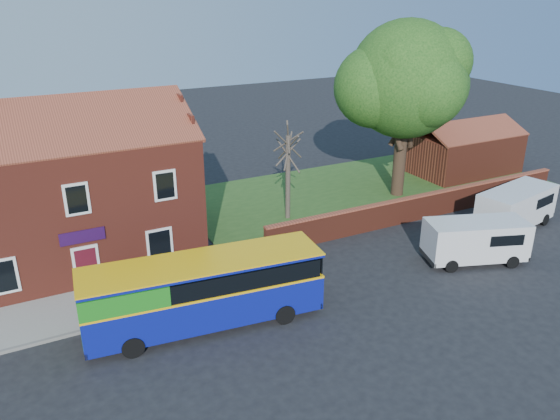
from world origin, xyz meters
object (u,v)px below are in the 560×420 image
van_near (476,239)px  large_tree (405,83)px  bus (196,290)px  van_far (516,206)px

van_near → large_tree: 12.28m
bus → van_far: (20.26, 1.17, -0.37)m
bus → large_tree: bearing=33.2°
large_tree → van_far: bearing=-72.2°
van_far → large_tree: size_ratio=0.49×
van_near → bus: bearing=-164.3°
bus → van_far: size_ratio=1.75×
large_tree → van_near: bearing=-106.5°
bus → large_tree: large_tree is taller
bus → large_tree: (17.73, 9.05, 5.92)m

